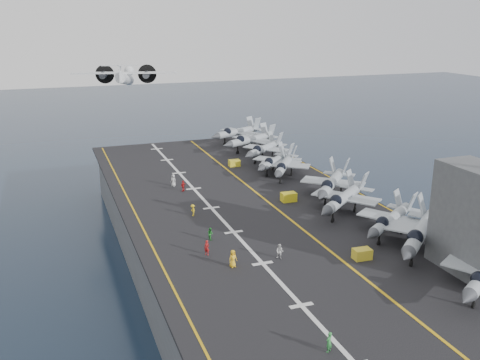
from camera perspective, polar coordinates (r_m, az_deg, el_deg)
name	(u,v)px	position (r m, az deg, el deg)	size (l,w,h in m)	color
ground	(249,266)	(85.40, 0.93, -9.12)	(500.00, 500.00, 0.00)	#142135
hull	(249,236)	(83.34, 0.95, -6.02)	(36.00, 90.00, 10.00)	#56595E
flight_deck	(249,205)	(81.46, 0.97, -2.65)	(38.00, 92.00, 0.40)	black
foul_line	(267,201)	(82.45, 2.91, -2.27)	(0.35, 90.00, 0.02)	gold
landing_centerline	(211,208)	(79.55, -3.08, -2.99)	(0.50, 90.00, 0.02)	silver
deck_edge_port	(137,217)	(77.29, -10.91, -3.89)	(0.25, 90.00, 0.02)	gold
deck_edge_stbd	(354,191)	(89.37, 12.11, -1.10)	(0.25, 90.00, 0.02)	gold
fighter_jet_1	(421,231)	(67.52, 18.75, -5.15)	(18.71, 18.15, 5.45)	#929AA0
fighter_jet_2	(391,218)	(71.58, 15.82, -3.96)	(16.19, 14.97, 4.68)	#9FA9AF
fighter_jet_3	(344,197)	(77.90, 11.03, -1.78)	(17.34, 16.58, 5.03)	gray
fighter_jet_4	(332,182)	(84.48, 9.77, -0.22)	(17.11, 17.49, 5.10)	gray
fighter_jet_5	(284,165)	(94.42, 4.73, 1.63)	(14.83, 15.97, 4.61)	#9FA8AF
fighter_jet_6	(276,160)	(97.65, 3.82, 2.14)	(15.47, 15.12, 4.51)	#9FA8AF
fighter_jet_7	(264,148)	(106.38, 2.59, 3.43)	(16.14, 15.55, 4.69)	gray
fighter_jet_8	(251,139)	(113.65, 1.19, 4.41)	(17.35, 15.06, 5.06)	gray
tow_cart_a	(362,254)	(64.56, 12.89, -7.70)	(2.16, 1.46, 1.26)	gold
tow_cart_b	(289,197)	(82.50, 5.21, -1.82)	(2.32, 1.55, 1.36)	gold
tow_cart_c	(234,163)	(101.73, -0.61, 1.82)	(2.08, 1.36, 1.24)	gold
crew_0	(233,259)	(60.90, -0.76, -8.38)	(1.39, 1.09, 2.05)	gold
crew_1	(207,248)	(63.98, -3.56, -7.22)	(1.29, 1.31, 1.84)	#B21919
crew_2	(210,234)	(68.26, -3.18, -5.73)	(0.88, 1.10, 1.61)	#208628
crew_3	(193,210)	(76.40, -5.06, -3.23)	(0.73, 1.05, 1.70)	yellow
crew_4	(183,186)	(87.29, -6.08, -0.63)	(1.32, 1.20, 1.83)	red
crew_5	(173,180)	(90.16, -7.13, -0.04)	(1.41, 1.44, 2.01)	silver
crew_6	(329,342)	(47.47, 9.47, -16.68)	(1.34, 1.20, 1.87)	#298237
crew_7	(280,252)	(63.06, 4.26, -7.62)	(1.30, 1.27, 1.82)	silver
transport_plane	(125,79)	(124.57, -12.18, 10.49)	(26.80, 21.62, 5.53)	silver
fighter_jet_9	(238,131)	(121.44, -0.26, 5.22)	(17.35, 15.06, 5.06)	gray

